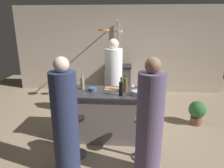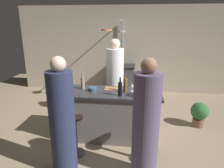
{
  "view_description": "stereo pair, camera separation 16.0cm",
  "coord_description": "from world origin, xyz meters",
  "px_view_note": "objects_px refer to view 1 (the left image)",
  "views": [
    {
      "loc": [
        0.28,
        -3.46,
        2.08
      ],
      "look_at": [
        0.0,
        0.15,
        1.0
      ],
      "focal_mm": 32.59,
      "sensor_mm": 36.0,
      "label": 1
    },
    {
      "loc": [
        0.43,
        -3.44,
        2.08
      ],
      "look_at": [
        0.0,
        0.15,
        1.0
      ],
      "focal_mm": 32.59,
      "sensor_mm": 36.0,
      "label": 2
    }
  ],
  "objects_px": {
    "pepper_mill": "(148,90)",
    "wine_bottle_white": "(82,83)",
    "cutting_board": "(113,89)",
    "wine_glass_near_right_guest": "(132,85)",
    "mixing_bowl_steel": "(138,93)",
    "wine_bottle_dark": "(121,89)",
    "stove_range": "(118,80)",
    "guest_left": "(65,122)",
    "chef": "(114,83)",
    "mixing_bowl_blue": "(93,89)",
    "wine_glass_near_left_guest": "(154,89)",
    "wine_bottle_amber": "(125,85)",
    "guest_right": "(149,125)",
    "wine_glass_by_chef": "(153,86)",
    "potted_plant": "(197,111)",
    "bar_stool_left": "(77,134)",
    "bar_stool_right": "(142,137)"
  },
  "relations": [
    {
      "from": "bar_stool_left",
      "to": "potted_plant",
      "type": "height_order",
      "value": "bar_stool_left"
    },
    {
      "from": "stove_range",
      "to": "wine_glass_near_left_guest",
      "type": "relative_size",
      "value": 6.1
    },
    {
      "from": "guest_right",
      "to": "cutting_board",
      "type": "xyz_separation_m",
      "value": [
        -0.57,
        1.15,
        0.12
      ]
    },
    {
      "from": "guest_left",
      "to": "wine_glass_near_left_guest",
      "type": "height_order",
      "value": "guest_left"
    },
    {
      "from": "wine_glass_by_chef",
      "to": "mixing_bowl_steel",
      "type": "distance_m",
      "value": 0.37
    },
    {
      "from": "chef",
      "to": "wine_bottle_white",
      "type": "height_order",
      "value": "chef"
    },
    {
      "from": "guest_left",
      "to": "cutting_board",
      "type": "xyz_separation_m",
      "value": [
        0.58,
        1.14,
        0.13
      ]
    },
    {
      "from": "potted_plant",
      "to": "wine_bottle_white",
      "type": "height_order",
      "value": "wine_bottle_white"
    },
    {
      "from": "guest_right",
      "to": "mixing_bowl_steel",
      "type": "distance_m",
      "value": 0.87
    },
    {
      "from": "mixing_bowl_steel",
      "to": "wine_glass_by_chef",
      "type": "bearing_deg",
      "value": 39.8
    },
    {
      "from": "pepper_mill",
      "to": "wine_bottle_white",
      "type": "xyz_separation_m",
      "value": [
        -1.19,
        0.27,
        0.02
      ]
    },
    {
      "from": "bar_stool_right",
      "to": "pepper_mill",
      "type": "xyz_separation_m",
      "value": [
        0.11,
        0.46,
        0.63
      ]
    },
    {
      "from": "chef",
      "to": "guest_left",
      "type": "bearing_deg",
      "value": -106.58
    },
    {
      "from": "cutting_board",
      "to": "wine_glass_near_right_guest",
      "type": "height_order",
      "value": "wine_glass_near_right_guest"
    },
    {
      "from": "stove_range",
      "to": "wine_bottle_amber",
      "type": "height_order",
      "value": "wine_bottle_amber"
    },
    {
      "from": "guest_left",
      "to": "potted_plant",
      "type": "xyz_separation_m",
      "value": [
        2.33,
        1.62,
        -0.49
      ]
    },
    {
      "from": "chef",
      "to": "pepper_mill",
      "type": "distance_m",
      "value": 1.18
    },
    {
      "from": "guest_right",
      "to": "wine_glass_near_right_guest",
      "type": "distance_m",
      "value": 1.12
    },
    {
      "from": "pepper_mill",
      "to": "wine_bottle_dark",
      "type": "relative_size",
      "value": 0.65
    },
    {
      "from": "wine_glass_near_left_guest",
      "to": "wine_glass_near_right_guest",
      "type": "distance_m",
      "value": 0.41
    },
    {
      "from": "wine_bottle_white",
      "to": "wine_glass_by_chef",
      "type": "bearing_deg",
      "value": -1.58
    },
    {
      "from": "wine_bottle_amber",
      "to": "mixing_bowl_blue",
      "type": "xyz_separation_m",
      "value": [
        -0.59,
        -0.02,
        -0.1
      ]
    },
    {
      "from": "mixing_bowl_steel",
      "to": "wine_bottle_dark",
      "type": "bearing_deg",
      "value": -172.49
    },
    {
      "from": "chef",
      "to": "mixing_bowl_blue",
      "type": "bearing_deg",
      "value": -111.96
    },
    {
      "from": "wine_bottle_dark",
      "to": "wine_glass_near_right_guest",
      "type": "bearing_deg",
      "value": 54.2
    },
    {
      "from": "wine_glass_near_left_guest",
      "to": "guest_right",
      "type": "bearing_deg",
      "value": -99.66
    },
    {
      "from": "stove_range",
      "to": "pepper_mill",
      "type": "distance_m",
      "value": 2.74
    },
    {
      "from": "guest_left",
      "to": "wine_bottle_white",
      "type": "relative_size",
      "value": 5.4
    },
    {
      "from": "pepper_mill",
      "to": "wine_glass_near_right_guest",
      "type": "relative_size",
      "value": 1.44
    },
    {
      "from": "cutting_board",
      "to": "guest_left",
      "type": "bearing_deg",
      "value": -116.74
    },
    {
      "from": "guest_left",
      "to": "cutting_board",
      "type": "bearing_deg",
      "value": 63.26
    },
    {
      "from": "guest_right",
      "to": "wine_glass_near_left_guest",
      "type": "bearing_deg",
      "value": 80.34
    },
    {
      "from": "bar_stool_left",
      "to": "guest_left",
      "type": "distance_m",
      "value": 0.56
    },
    {
      "from": "wine_glass_near_right_guest",
      "to": "guest_left",
      "type": "bearing_deg",
      "value": -130.78
    },
    {
      "from": "stove_range",
      "to": "guest_left",
      "type": "distance_m",
      "value": 3.51
    },
    {
      "from": "chef",
      "to": "wine_glass_near_left_guest",
      "type": "bearing_deg",
      "value": -50.17
    },
    {
      "from": "bar_stool_right",
      "to": "wine_bottle_amber",
      "type": "relative_size",
      "value": 2.03
    },
    {
      "from": "pepper_mill",
      "to": "mixing_bowl_blue",
      "type": "xyz_separation_m",
      "value": [
        -0.98,
        0.16,
        -0.07
      ]
    },
    {
      "from": "chef",
      "to": "mixing_bowl_steel",
      "type": "relative_size",
      "value": 8.63
    },
    {
      "from": "bar_stool_right",
      "to": "potted_plant",
      "type": "relative_size",
      "value": 1.31
    },
    {
      "from": "stove_range",
      "to": "potted_plant",
      "type": "height_order",
      "value": "stove_range"
    },
    {
      "from": "stove_range",
      "to": "wine_glass_by_chef",
      "type": "height_order",
      "value": "wine_glass_by_chef"
    },
    {
      "from": "mixing_bowl_blue",
      "to": "guest_left",
      "type": "bearing_deg",
      "value": -102.07
    },
    {
      "from": "guest_right",
      "to": "wine_glass_near_right_guest",
      "type": "height_order",
      "value": "guest_right"
    },
    {
      "from": "bar_stool_right",
      "to": "pepper_mill",
      "type": "relative_size",
      "value": 3.24
    },
    {
      "from": "bar_stool_left",
      "to": "wine_glass_near_right_guest",
      "type": "bearing_deg",
      "value": 38.52
    },
    {
      "from": "wine_bottle_amber",
      "to": "mixing_bowl_blue",
      "type": "distance_m",
      "value": 0.6
    },
    {
      "from": "chef",
      "to": "pepper_mill",
      "type": "relative_size",
      "value": 8.49
    },
    {
      "from": "pepper_mill",
      "to": "guest_left",
      "type": "bearing_deg",
      "value": -144.78
    },
    {
      "from": "mixing_bowl_steel",
      "to": "wine_bottle_white",
      "type": "bearing_deg",
      "value": 165.36
    }
  ]
}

